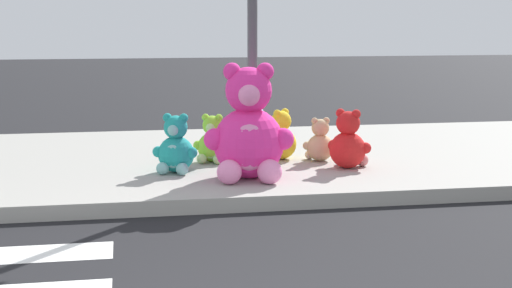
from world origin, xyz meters
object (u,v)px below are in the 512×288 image
at_px(plush_teal, 176,149).
at_px(sign_pole, 252,14).
at_px(plush_lime, 212,143).
at_px(plush_red, 348,144).
at_px(plush_yellow, 280,139).
at_px(plush_tan, 320,143).
at_px(plush_pink_large, 249,133).
at_px(plush_lavender, 254,133).

bearing_deg(plush_teal, sign_pole, 8.71).
relative_size(plush_lime, plush_red, 0.85).
bearing_deg(sign_pole, plush_yellow, 47.27).
bearing_deg(plush_tan, plush_red, -65.94).
height_order(sign_pole, plush_tan, sign_pole).
height_order(sign_pole, plush_red, sign_pole).
xyz_separation_m(plush_pink_large, plush_teal, (-0.73, 0.45, -0.23)).
distance_m(plush_pink_large, plush_yellow, 1.18).
bearing_deg(sign_pole, plush_pink_large, -103.53).
distance_m(plush_lime, plush_red, 1.58).
bearing_deg(plush_tan, plush_yellow, 156.49).
relative_size(sign_pole, plush_lavender, 5.30).
bearing_deg(plush_pink_large, plush_lavender, 78.30).
xyz_separation_m(plush_yellow, plush_lavender, (-0.22, 0.52, 0.00)).
bearing_deg(sign_pole, plush_teal, -171.29).
height_order(plush_yellow, plush_lavender, plush_lavender).
bearing_deg(plush_pink_large, plush_yellow, 61.96).
height_order(plush_teal, plush_tan, plush_teal).
relative_size(plush_lavender, plush_tan, 1.17).
bearing_deg(plush_lime, plush_yellow, 4.19).
height_order(plush_lavender, plush_tan, plush_lavender).
bearing_deg(sign_pole, plush_lime, 137.45).
distance_m(sign_pole, plush_teal, 1.69).
relative_size(plush_lavender, plush_teal, 0.94).
xyz_separation_m(plush_lavender, plush_tan, (0.66, -0.71, -0.04)).
relative_size(plush_teal, plush_tan, 1.25).
distance_m(plush_lavender, plush_teal, 1.51).
height_order(plush_yellow, plush_teal, plush_teal).
distance_m(sign_pole, plush_red, 1.79).
bearing_deg(plush_yellow, sign_pole, -132.73).
xyz_separation_m(plush_lavender, plush_teal, (-1.05, -1.09, 0.02)).
bearing_deg(plush_yellow, plush_pink_large, -118.04).
relative_size(plush_pink_large, plush_teal, 1.87).
height_order(plush_lavender, plush_red, plush_red).
relative_size(plush_pink_large, plush_lavender, 2.00).
relative_size(plush_lime, plush_yellow, 0.94).
height_order(plush_yellow, plush_tan, plush_yellow).
xyz_separation_m(sign_pole, plush_teal, (-0.87, -0.13, -1.44)).
relative_size(sign_pole, plush_yellow, 5.34).
bearing_deg(plush_lavender, plush_tan, -46.99).
relative_size(plush_pink_large, plush_tan, 2.35).
xyz_separation_m(plush_lime, plush_lavender, (0.59, 0.58, 0.02)).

